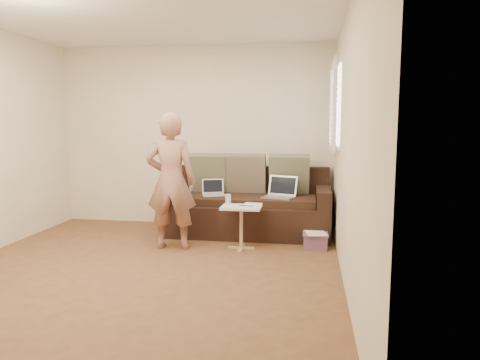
{
  "coord_description": "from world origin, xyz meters",
  "views": [
    {
      "loc": [
        1.66,
        -4.09,
        1.5
      ],
      "look_at": [
        0.8,
        1.4,
        0.78
      ],
      "focal_mm": 33.27,
      "sensor_mm": 36.0,
      "label": 1
    }
  ],
  "objects": [
    {
      "name": "floor",
      "position": [
        0.0,
        0.0,
        0.0
      ],
      "size": [
        4.5,
        4.5,
        0.0
      ],
      "primitive_type": "plane",
      "color": "#55351F",
      "rests_on": "ground"
    },
    {
      "name": "ceiling",
      "position": [
        0.0,
        0.0,
        2.6
      ],
      "size": [
        4.5,
        4.5,
        0.0
      ],
      "primitive_type": "plane",
      "rotation": [
        3.14,
        0.0,
        0.0
      ],
      "color": "white",
      "rests_on": "wall_back"
    },
    {
      "name": "wall_back",
      "position": [
        0.0,
        2.25,
        1.3
      ],
      "size": [
        4.0,
        0.0,
        4.0
      ],
      "primitive_type": "plane",
      "rotation": [
        1.57,
        0.0,
        0.0
      ],
      "color": "beige",
      "rests_on": "ground"
    },
    {
      "name": "wall_right",
      "position": [
        2.0,
        0.0,
        1.3
      ],
      "size": [
        0.0,
        4.5,
        4.5
      ],
      "primitive_type": "plane",
      "rotation": [
        1.57,
        0.0,
        -1.57
      ],
      "color": "beige",
      "rests_on": "ground"
    },
    {
      "name": "window_blinds",
      "position": [
        1.95,
        1.5,
        1.7
      ],
      "size": [
        0.12,
        0.88,
        1.08
      ],
      "primitive_type": null,
      "color": "white",
      "rests_on": "wall_right"
    },
    {
      "name": "sofa",
      "position": [
        0.84,
        1.77,
        0.42
      ],
      "size": [
        2.2,
        0.95,
        0.85
      ],
      "primitive_type": null,
      "color": "black",
      "rests_on": "ground"
    },
    {
      "name": "pillow_left",
      "position": [
        0.24,
        2.0,
        0.79
      ],
      "size": [
        0.55,
        0.29,
        0.57
      ],
      "primitive_type": null,
      "rotation": [
        0.28,
        0.0,
        0.0
      ],
      "color": "#585E45",
      "rests_on": "sofa"
    },
    {
      "name": "pillow_mid",
      "position": [
        0.79,
        2.01,
        0.79
      ],
      "size": [
        0.55,
        0.27,
        0.57
      ],
      "primitive_type": null,
      "rotation": [
        0.24,
        0.0,
        0.0
      ],
      "color": "brown",
      "rests_on": "sofa"
    },
    {
      "name": "pillow_right",
      "position": [
        1.39,
        2.02,
        0.79
      ],
      "size": [
        0.55,
        0.28,
        0.57
      ],
      "primitive_type": null,
      "rotation": [
        0.26,
        0.0,
        0.0
      ],
      "color": "#585E45",
      "rests_on": "sofa"
    },
    {
      "name": "laptop_silver",
      "position": [
        1.27,
        1.66,
        0.52
      ],
      "size": [
        0.47,
        0.4,
        0.27
      ],
      "primitive_type": null,
      "rotation": [
        0.0,
        0.0,
        -0.33
      ],
      "color": "#B7BABC",
      "rests_on": "sofa"
    },
    {
      "name": "laptop_white",
      "position": [
        0.39,
        1.73,
        0.52
      ],
      "size": [
        0.35,
        0.3,
        0.22
      ],
      "primitive_type": null,
      "rotation": [
        0.0,
        0.0,
        0.35
      ],
      "color": "white",
      "rests_on": "sofa"
    },
    {
      "name": "person",
      "position": [
        0.05,
        0.93,
        0.81
      ],
      "size": [
        0.63,
        0.46,
        1.63
      ],
      "primitive_type": "imported",
      "rotation": [
        0.0,
        0.0,
        3.24
      ],
      "color": "#985A53",
      "rests_on": "ground"
    },
    {
      "name": "side_table",
      "position": [
        0.87,
        1.03,
        0.26
      ],
      "size": [
        0.47,
        0.33,
        0.52
      ],
      "primitive_type": null,
      "color": "silver",
      "rests_on": "ground"
    },
    {
      "name": "drinking_glass",
      "position": [
        0.69,
        1.14,
        0.58
      ],
      "size": [
        0.07,
        0.07,
        0.12
      ],
      "primitive_type": null,
      "color": "silver",
      "rests_on": "side_table"
    },
    {
      "name": "scissors",
      "position": [
        0.94,
        1.02,
        0.52
      ],
      "size": [
        0.18,
        0.11,
        0.02
      ],
      "primitive_type": null,
      "rotation": [
        0.0,
        0.0,
        0.03
      ],
      "color": "silver",
      "rests_on": "side_table"
    },
    {
      "name": "paper_on_table",
      "position": [
        0.98,
        1.12,
        0.52
      ],
      "size": [
        0.25,
        0.33,
        0.0
      ],
      "primitive_type": null,
      "rotation": [
        0.0,
        0.0,
        -0.14
      ],
      "color": "white",
      "rests_on": "side_table"
    },
    {
      "name": "striped_box",
      "position": [
        1.75,
        1.2,
        0.09
      ],
      "size": [
        0.3,
        0.3,
        0.19
      ],
      "primitive_type": null,
      "color": "#C61D77",
      "rests_on": "ground"
    }
  ]
}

